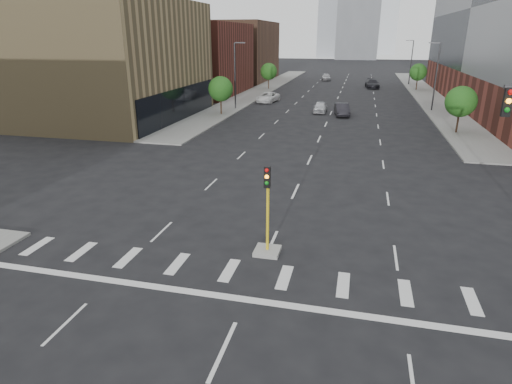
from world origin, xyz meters
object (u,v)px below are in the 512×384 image
at_px(car_distant, 326,77).
at_px(median_traffic_signal, 267,235).
at_px(car_mid_right, 342,110).
at_px(car_deep_right, 372,84).
at_px(car_far_left, 268,97).
at_px(car_near_left, 320,107).

bearing_deg(car_distant, median_traffic_signal, -94.32).
bearing_deg(median_traffic_signal, car_mid_right, 87.82).
bearing_deg(car_deep_right, median_traffic_signal, -100.67).
height_order(median_traffic_signal, car_far_left, median_traffic_signal).
relative_size(car_deep_right, car_distant, 1.21).
height_order(car_mid_right, car_distant, car_distant).
bearing_deg(car_deep_right, car_distant, 120.69).
bearing_deg(car_near_left, car_distant, 92.91).
height_order(car_deep_right, car_distant, car_deep_right).
bearing_deg(car_deep_right, car_mid_right, -103.41).
xyz_separation_m(car_mid_right, car_deep_right, (4.28, 33.55, 0.07)).
bearing_deg(car_near_left, car_deep_right, 76.16).
distance_m(median_traffic_signal, car_distant, 86.86).
bearing_deg(car_mid_right, car_deep_right, 73.38).
distance_m(car_near_left, car_deep_right, 32.57).
relative_size(median_traffic_signal, car_mid_right, 0.93).
relative_size(median_traffic_signal, car_far_left, 0.81).
distance_m(car_mid_right, car_far_left, 15.42).
bearing_deg(car_mid_right, median_traffic_signal, -101.53).
relative_size(car_near_left, car_distant, 0.88).
bearing_deg(car_far_left, car_near_left, -32.76).
bearing_deg(car_mid_right, car_far_left, 131.75).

